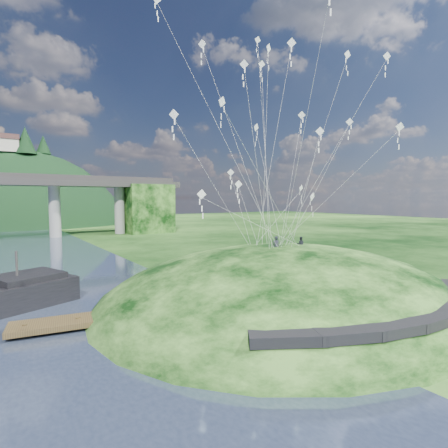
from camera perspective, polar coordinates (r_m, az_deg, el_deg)
ground at (r=27.33m, az=0.18°, el=-15.98°), size 320.00×320.00×0.00m
grass_hill at (r=34.09m, az=9.70°, el=-14.53°), size 36.00×32.00×13.00m
footpath at (r=25.84m, az=27.78°, el=-12.82°), size 22.29×5.84×0.83m
wooden_dock at (r=28.72m, az=-15.74°, el=-14.07°), size 16.05×5.33×1.13m
kite_flyers at (r=33.89m, az=10.61°, el=-1.99°), size 4.37×1.03×2.00m
kite_swarm at (r=34.36m, az=8.15°, el=19.23°), size 18.30×17.11×19.03m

